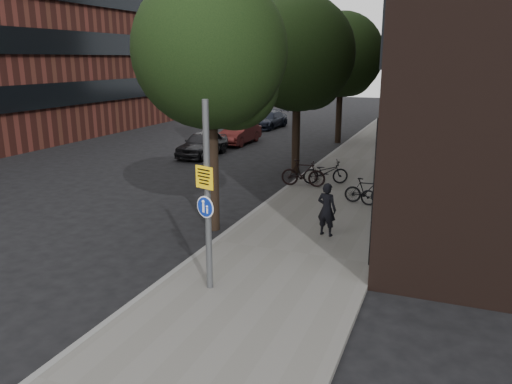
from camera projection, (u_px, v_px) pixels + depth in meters
The scene contains 15 objects.
ground at pixel (231, 311), 10.41m from camera, with size 120.00×120.00×0.00m, color black.
sidewalk at pixel (343, 193), 19.30m from camera, with size 4.50×60.00×0.12m, color #625F5A.
curb_edge at pixel (288, 187), 20.09m from camera, with size 0.15×60.00×0.13m, color slate.
street_tree_near at pixel (214, 58), 14.15m from camera, with size 4.40×4.40×7.50m.
street_tree_mid at pixel (300, 58), 21.79m from camera, with size 5.00×5.00×7.80m.
street_tree_far at pixel (343, 58), 29.88m from camera, with size 5.00×5.00×7.80m.
signpost at pixel (208, 197), 10.67m from camera, with size 0.47×0.17×4.18m.
pedestrian at pixel (327, 209), 14.33m from camera, with size 0.57×0.37×1.56m, color black.
parked_bike_facade_near at pixel (384, 195), 17.13m from camera, with size 0.57×1.63×0.86m, color black.
parked_bike_facade_far at pixel (366, 191), 17.57m from camera, with size 0.43×1.51×0.91m, color black.
parked_bike_curb_near at pixel (326, 172), 20.35m from camera, with size 0.64×1.84×0.97m, color black.
parked_bike_curb_far at pixel (303, 173), 19.92m from camera, with size 0.50×1.79×1.07m, color black.
parked_car_near at pixel (202, 144), 26.65m from camera, with size 1.58×3.93×1.34m, color black.
parked_car_mid at pixel (240, 133), 30.55m from camera, with size 1.37×3.94×1.30m, color maroon.
parked_car_far at pixel (269, 120), 37.39m from camera, with size 1.74×4.28×1.24m, color black.
Camera 1 is at (3.93, -8.56, 5.11)m, focal length 35.00 mm.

